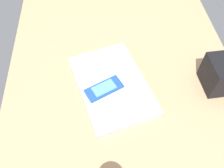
% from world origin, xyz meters
% --- Properties ---
extents(desk_surface, '(1.20, 0.80, 0.03)m').
position_xyz_m(desk_surface, '(0.00, 0.00, 0.01)').
color(desk_surface, tan).
rests_on(desk_surface, ground).
extents(laptop_closed, '(0.36, 0.29, 0.03)m').
position_xyz_m(laptop_closed, '(0.08, -0.04, 0.04)').
color(laptop_closed, '#B7BABC').
rests_on(laptop_closed, desk_surface).
extents(cell_phone_on_laptop, '(0.10, 0.13, 0.01)m').
position_xyz_m(cell_phone_on_laptop, '(0.11, -0.07, 0.06)').
color(cell_phone_on_laptop, '#1E479E').
rests_on(cell_phone_on_laptop, laptop_closed).
extents(desk_organizer, '(0.11, 0.10, 0.11)m').
position_xyz_m(desk_organizer, '(0.10, 0.31, 0.08)').
color(desk_organizer, black).
rests_on(desk_organizer, desk_surface).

